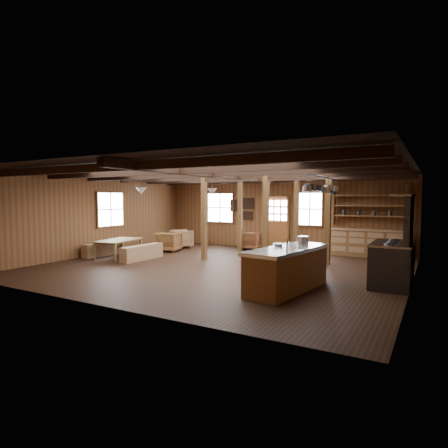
% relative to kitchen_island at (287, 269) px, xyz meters
% --- Properties ---
extents(room, '(10.04, 9.04, 2.84)m').
position_rel_kitchen_island_xyz_m(room, '(-2.66, 1.64, 0.92)').
color(room, black).
rests_on(room, ground).
extents(ceiling_joists, '(9.80, 8.82, 0.18)m').
position_rel_kitchen_island_xyz_m(ceiling_joists, '(-2.66, 1.82, 2.20)').
color(ceiling_joists, black).
rests_on(ceiling_joists, ceiling).
extents(timber_posts, '(3.95, 2.35, 2.80)m').
position_rel_kitchen_island_xyz_m(timber_posts, '(-2.14, 3.72, 0.92)').
color(timber_posts, '#3E2411').
rests_on(timber_posts, floor).
extents(back_door, '(1.02, 0.08, 2.15)m').
position_rel_kitchen_island_xyz_m(back_door, '(-2.66, 6.09, 0.40)').
color(back_door, brown).
rests_on(back_door, floor).
extents(window_back_left, '(1.32, 0.06, 1.32)m').
position_rel_kitchen_island_xyz_m(window_back_left, '(-5.26, 6.10, 1.12)').
color(window_back_left, white).
rests_on(window_back_left, wall_back).
extents(window_back_right, '(1.02, 0.06, 1.32)m').
position_rel_kitchen_island_xyz_m(window_back_right, '(-1.36, 6.10, 1.12)').
color(window_back_right, white).
rests_on(window_back_right, wall_back).
extents(window_left, '(0.14, 1.24, 1.32)m').
position_rel_kitchen_island_xyz_m(window_left, '(-7.62, 2.14, 1.12)').
color(window_left, white).
rests_on(window_left, wall_back).
extents(notice_boards, '(1.08, 0.03, 0.90)m').
position_rel_kitchen_island_xyz_m(notice_boards, '(-4.15, 6.10, 1.16)').
color(notice_boards, beige).
rests_on(notice_boards, wall_back).
extents(back_counter, '(2.55, 0.60, 2.45)m').
position_rel_kitchen_island_xyz_m(back_counter, '(0.74, 5.84, 0.12)').
color(back_counter, brown).
rests_on(back_counter, floor).
extents(pendant_lamps, '(1.86, 2.36, 0.66)m').
position_rel_kitchen_island_xyz_m(pendant_lamps, '(-4.91, 2.64, 1.77)').
color(pendant_lamps, '#313134').
rests_on(pendant_lamps, ceiling).
extents(pot_rack, '(0.42, 3.00, 0.44)m').
position_rel_kitchen_island_xyz_m(pot_rack, '(0.21, 1.91, 1.79)').
color(pot_rack, '#313134').
rests_on(pot_rack, ceiling).
extents(kitchen_island, '(1.22, 2.60, 1.20)m').
position_rel_kitchen_island_xyz_m(kitchen_island, '(0.00, 0.00, 0.00)').
color(kitchen_island, brown).
rests_on(kitchen_island, floor).
extents(step_stool, '(0.48, 0.35, 0.42)m').
position_rel_kitchen_island_xyz_m(step_stool, '(-0.09, 0.57, -0.27)').
color(step_stool, '#976544').
rests_on(step_stool, floor).
extents(commercial_range, '(0.87, 1.70, 2.10)m').
position_rel_kitchen_island_xyz_m(commercial_range, '(1.99, 1.60, 0.19)').
color(commercial_range, '#313134').
rests_on(commercial_range, floor).
extents(dining_table, '(1.27, 1.86, 0.60)m').
position_rel_kitchen_island_xyz_m(dining_table, '(-6.56, 1.51, -0.18)').
color(dining_table, olive).
rests_on(dining_table, floor).
extents(bench_wall, '(0.32, 1.69, 0.46)m').
position_rel_kitchen_island_xyz_m(bench_wall, '(-7.31, 1.51, -0.25)').
color(bench_wall, '#976544').
rests_on(bench_wall, floor).
extents(bench_aisle, '(0.32, 1.73, 0.48)m').
position_rel_kitchen_island_xyz_m(bench_aisle, '(-5.54, 1.51, -0.24)').
color(bench_aisle, '#976544').
rests_on(bench_aisle, floor).
extents(armchair_a, '(0.95, 0.97, 0.74)m').
position_rel_kitchen_island_xyz_m(armchair_a, '(-5.95, 3.45, -0.11)').
color(armchair_a, brown).
rests_on(armchair_a, floor).
extents(armchair_b, '(0.90, 0.91, 0.70)m').
position_rel_kitchen_island_xyz_m(armchair_b, '(-3.55, 5.44, -0.13)').
color(armchair_b, brown).
rests_on(armchair_b, floor).
extents(armchair_c, '(1.11, 1.12, 0.74)m').
position_rel_kitchen_island_xyz_m(armchair_c, '(-6.18, 4.55, -0.11)').
color(armchair_c, '#926642').
rests_on(armchair_c, floor).
extents(counter_pot, '(0.29, 0.29, 0.17)m').
position_rel_kitchen_island_xyz_m(counter_pot, '(0.03, 0.93, 0.55)').
color(counter_pot, silver).
rests_on(counter_pot, kitchen_island).
extents(bowl, '(0.29, 0.29, 0.06)m').
position_rel_kitchen_island_xyz_m(bowl, '(-0.28, 0.17, 0.49)').
color(bowl, silver).
rests_on(bowl, kitchen_island).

